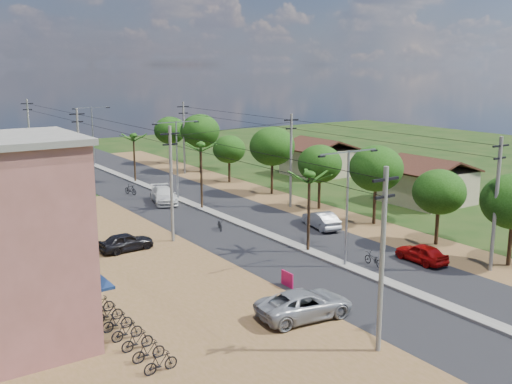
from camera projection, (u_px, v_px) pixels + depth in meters
ground at (345, 267)px, 40.65m from camera, size 160.00×160.00×0.00m
road at (230, 220)px, 52.80m from camera, size 12.00×110.00×0.04m
median at (213, 213)px, 55.22m from camera, size 1.00×90.00×0.18m
dirt_lot_west at (89, 276)px, 38.92m from camera, size 18.00×46.00×0.04m
dirt_shoulder_east at (305, 208)px, 57.46m from camera, size 5.00×90.00×0.03m
house_east_near at (428, 179)px, 59.20m from camera, size 7.60×7.50×4.60m
house_east_far at (319, 156)px, 74.34m from camera, size 7.60×7.50×4.60m
tree_east_b at (439, 192)px, 44.88m from camera, size 4.00×4.00×5.83m
tree_east_c at (376, 168)px, 50.62m from camera, size 4.60×4.60×6.83m
tree_east_d at (320, 164)px, 56.24m from camera, size 4.20×4.20×6.13m
tree_east_e at (272, 146)px, 62.67m from camera, size 4.80×4.80×7.14m
tree_east_f at (229, 149)px, 69.19m from camera, size 3.80×3.80×5.52m
tree_east_g at (200, 131)px, 75.72m from camera, size 5.00×5.00×7.38m
tree_east_h at (170, 130)px, 82.16m from camera, size 4.40×4.40×6.52m
palm_median_near at (309, 178)px, 42.74m from camera, size 2.00×2.00×6.15m
palm_median_mid at (201, 148)px, 55.63m from camera, size 2.00×2.00×6.55m
palm_median_far at (133, 138)px, 68.73m from camera, size 2.00×2.00×5.85m
streetlight_near at (347, 198)px, 39.65m from camera, size 5.10×0.18×8.00m
streetlight_mid at (177, 153)px, 59.91m from camera, size 5.10×0.18×8.00m
streetlight_far at (93, 131)px, 80.17m from camera, size 5.10×0.18×8.00m
utility_pole_w_a at (382, 257)px, 27.72m from camera, size 1.60×0.24×9.00m
utility_pole_w_b at (171, 181)px, 45.55m from camera, size 1.60×0.24×9.00m
utility_pole_w_c at (79, 149)px, 63.38m from camera, size 1.60×0.24×9.00m
utility_pole_w_d at (29, 131)px, 80.40m from camera, size 1.60×0.24×9.00m
utility_pole_e_a at (496, 201)px, 38.90m from camera, size 1.60×0.24×9.00m
utility_pole_e_b at (291, 158)px, 56.73m from camera, size 1.60×0.24×9.00m
utility_pole_e_c at (184, 136)px, 74.56m from camera, size 1.60×0.24×9.00m
car_red_near at (421, 253)px, 41.41m from camera, size 1.67×3.95×1.33m
car_silver_mid at (321, 220)px, 50.10m from camera, size 2.39×4.56×1.43m
car_white_far at (164, 196)px, 59.22m from camera, size 3.50×5.68×1.54m
car_parked_silver at (305, 305)px, 32.33m from camera, size 5.67×3.09×1.51m
car_parked_dark at (126, 242)px, 43.99m from camera, size 4.09×1.84×1.36m
moto_rider_east at (374, 260)px, 40.69m from camera, size 0.75×1.84×0.95m
moto_rider_west_a at (220, 225)px, 49.67m from camera, size 1.16×1.78×0.89m
moto_rider_west_b at (130, 190)px, 63.07m from camera, size 1.04×1.88×1.09m
roadside_sign at (287, 279)px, 36.91m from camera, size 0.11×1.18×0.98m
parked_scooter_row at (127, 331)px, 29.75m from camera, size 1.68×8.33×1.00m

